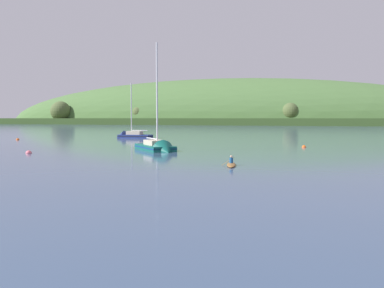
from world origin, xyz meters
The scene contains 7 objects.
far_shoreline_hill centered at (-62.11, 266.09, 0.16)m, with size 437.04×88.68×62.38m.
sailboat_near_mooring centered at (-26.37, 70.77, 0.28)m, with size 7.99×3.31×12.90m.
sailboat_midwater_white centered at (-6.65, 40.90, 0.19)m, with size 8.51×8.73×15.33m.
canoe_with_paddler centered at (6.34, 27.87, 0.10)m, with size 1.83×3.98×1.02m.
mooring_buoy_foreground centered at (-19.58, 32.10, 0.00)m, with size 0.71×0.71×0.79m.
mooring_buoy_midchannel centered at (10.73, 53.64, 0.00)m, with size 0.61×0.61×0.69m.
mooring_buoy_off_fishing_boat centered at (-43.23, 56.22, 0.00)m, with size 0.62×0.62×0.70m.
Camera 1 is at (15.13, -7.61, 4.23)m, focal length 38.48 mm.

